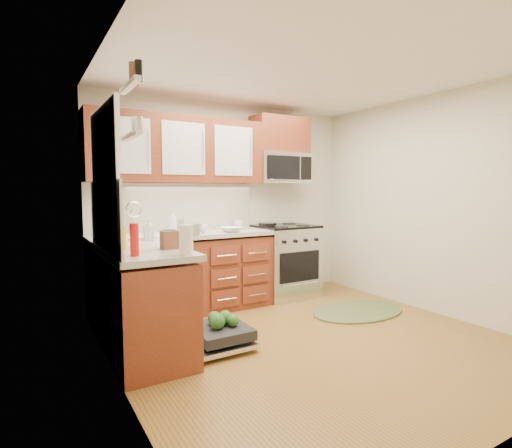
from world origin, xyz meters
TOP-DOWN VIEW (x-y plane):
  - floor at (0.00, 0.00)m, footprint 3.50×3.50m
  - ceiling at (0.00, 0.00)m, footprint 3.50×3.50m
  - wall_back at (0.00, 1.75)m, footprint 3.50×0.04m
  - wall_left at (-1.75, 0.00)m, footprint 0.04×3.50m
  - wall_right at (1.75, 0.00)m, footprint 0.04×3.50m
  - base_cabinet_back at (-0.73, 1.45)m, footprint 2.05×0.60m
  - base_cabinet_left at (-1.45, 0.52)m, footprint 0.60×1.25m
  - countertop_back at (-0.72, 1.44)m, footprint 2.07×0.64m
  - countertop_left at (-1.44, 0.53)m, footprint 0.64×1.27m
  - backsplash_back at (-0.73, 1.74)m, footprint 2.05×0.02m
  - backsplash_left at (-1.74, 0.52)m, footprint 0.02×1.25m
  - upper_cabinets at (-0.73, 1.57)m, footprint 2.05×0.35m
  - cabinet_over_mw at (0.68, 1.57)m, footprint 0.76×0.35m
  - range at (0.68, 1.43)m, footprint 0.76×0.64m
  - microwave at (0.68, 1.55)m, footprint 0.76×0.38m
  - sink at (-1.25, 1.42)m, footprint 0.62×0.50m
  - dishwasher at (-0.86, 0.30)m, footprint 0.70×0.60m
  - window at (-1.74, 0.50)m, footprint 0.03×1.05m
  - window_blind at (-1.71, 0.50)m, footprint 0.02×0.96m
  - shelf_upper at (-1.72, -0.35)m, footprint 0.04×0.40m
  - shelf_lower at (-1.72, -0.35)m, footprint 0.04×0.40m
  - rug at (1.01, 0.42)m, footprint 1.40×1.19m
  - skillet at (0.40, 1.43)m, footprint 0.28×0.28m
  - stock_pot at (-0.71, 1.22)m, footprint 0.26×0.26m
  - cutting_board at (0.04, 1.55)m, footprint 0.29×0.23m
  - canister at (-0.78, 1.41)m, footprint 0.12×0.12m
  - paper_towel_roll at (-1.25, -0.02)m, footprint 0.14×0.14m
  - mustard_bottle at (-1.62, 0.45)m, footprint 0.08×0.08m
  - red_bottle at (-1.60, 0.13)m, footprint 0.09×0.09m
  - wooden_box at (-1.25, 0.34)m, footprint 0.15×0.11m
  - blue_carton at (-1.25, 0.38)m, footprint 0.11×0.08m
  - bowl_a at (-0.21, 1.25)m, footprint 0.29×0.29m
  - bowl_b at (-0.60, 1.42)m, footprint 0.38×0.38m
  - cup at (0.09, 1.65)m, footprint 0.16×0.16m
  - soap_bottle_a at (-0.89, 1.35)m, footprint 0.12×0.12m
  - soap_bottle_b at (-1.25, 1.00)m, footprint 0.11×0.11m
  - soap_bottle_c at (-1.62, 0.49)m, footprint 0.14×0.14m

SIDE VIEW (x-z plane):
  - floor at x=0.00m, z-range 0.00..0.00m
  - rug at x=1.01m, z-range 0.00..0.02m
  - dishwasher at x=-0.86m, z-range 0.00..0.20m
  - base_cabinet_back at x=-0.73m, z-range 0.00..0.85m
  - base_cabinet_left at x=-1.45m, z-range 0.00..0.85m
  - range at x=0.68m, z-range 0.00..0.95m
  - sink at x=-1.25m, z-range 0.67..0.93m
  - countertop_back at x=-0.72m, z-range 0.88..0.93m
  - countertop_left at x=-1.44m, z-range 0.88..0.93m
  - cutting_board at x=0.04m, z-range 0.93..0.94m
  - bowl_a at x=-0.21m, z-range 0.93..0.98m
  - bowl_b at x=-0.60m, z-range 0.93..1.02m
  - skillet at x=0.40m, z-range 0.95..0.99m
  - cup at x=0.09m, z-range 0.93..1.02m
  - stock_pot at x=-0.71m, z-range 0.93..1.05m
  - wooden_box at x=-1.25m, z-range 0.93..1.08m
  - soap_bottle_c at x=-1.62m, z-range 0.93..1.08m
  - canister at x=-0.78m, z-range 0.93..1.08m
  - blue_carton at x=-1.25m, z-range 0.93..1.09m
  - mustard_bottle at x=-1.62m, z-range 0.93..1.12m
  - soap_bottle_b at x=-1.25m, z-range 0.93..1.14m
  - paper_towel_roll at x=-1.25m, z-range 0.93..1.15m
  - red_bottle at x=-1.60m, z-range 0.93..1.17m
  - soap_bottle_a at x=-0.89m, z-range 0.93..1.20m
  - backsplash_back at x=-0.73m, z-range 0.93..1.49m
  - backsplash_left at x=-1.74m, z-range 0.93..1.49m
  - wall_back at x=0.00m, z-range 0.00..2.50m
  - wall_left at x=-1.75m, z-range 0.00..2.50m
  - wall_right at x=1.75m, z-range 0.00..2.50m
  - window at x=-1.74m, z-range 1.02..2.08m
  - microwave at x=0.68m, z-range 1.50..1.90m
  - shelf_lower at x=-1.72m, z-range 1.74..1.76m
  - upper_cabinets at x=-0.73m, z-range 1.50..2.25m
  - window_blind at x=-1.71m, z-range 1.68..2.08m
  - shelf_upper at x=-1.72m, z-range 2.03..2.06m
  - cabinet_over_mw at x=0.68m, z-range 1.90..2.37m
  - ceiling at x=0.00m, z-range 2.50..2.50m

